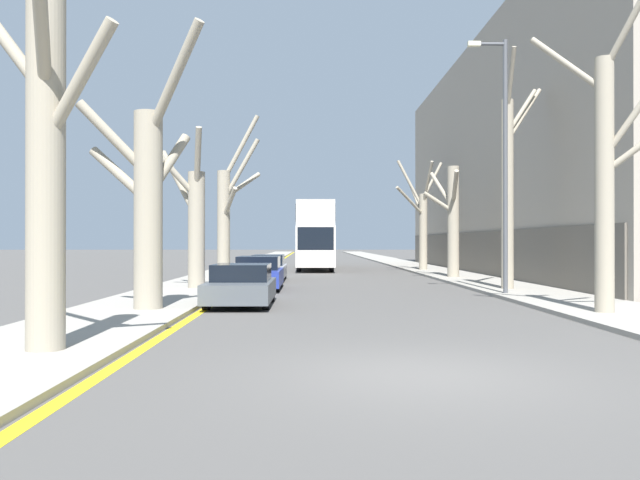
{
  "coord_description": "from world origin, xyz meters",
  "views": [
    {
      "loc": [
        -1.6,
        -8.88,
        1.9
      ],
      "look_at": [
        -0.97,
        28.83,
        2.03
      ],
      "focal_mm": 35.0,
      "sensor_mm": 36.0,
      "label": 1
    }
  ],
  "objects_px": {
    "street_tree_left_2": "(194,221)",
    "street_tree_left_0": "(43,149)",
    "street_tree_right_3": "(422,221)",
    "double_decker_bus": "(315,233)",
    "street_tree_left_1": "(148,198)",
    "street_tree_right_2": "(452,219)",
    "parked_car_1": "(258,274)",
    "street_tree_right_0": "(607,172)",
    "lamp_post": "(503,155)",
    "parked_car_2": "(268,268)",
    "street_tree_right_1": "(509,184)",
    "street_tree_left_3": "(227,215)",
    "parked_car_0": "(241,285)"
  },
  "relations": [
    {
      "from": "street_tree_right_0",
      "to": "lamp_post",
      "type": "xyz_separation_m",
      "value": [
        -0.77,
        6.0,
        1.29
      ]
    },
    {
      "from": "street_tree_right_0",
      "to": "street_tree_right_1",
      "type": "bearing_deg",
      "value": 89.19
    },
    {
      "from": "parked_car_0",
      "to": "parked_car_2",
      "type": "height_order",
      "value": "parked_car_2"
    },
    {
      "from": "parked_car_0",
      "to": "street_tree_right_0",
      "type": "bearing_deg",
      "value": -17.63
    },
    {
      "from": "street_tree_right_0",
      "to": "parked_car_0",
      "type": "xyz_separation_m",
      "value": [
        -9.59,
        3.05,
        -3.07
      ]
    },
    {
      "from": "street_tree_left_2",
      "to": "street_tree_right_2",
      "type": "height_order",
      "value": "street_tree_left_2"
    },
    {
      "from": "street_tree_left_2",
      "to": "street_tree_left_0",
      "type": "bearing_deg",
      "value": -89.56
    },
    {
      "from": "street_tree_left_2",
      "to": "parked_car_2",
      "type": "xyz_separation_m",
      "value": [
        2.45,
        6.62,
        -2.12
      ]
    },
    {
      "from": "street_tree_right_0",
      "to": "parked_car_1",
      "type": "distance_m",
      "value": 13.75
    },
    {
      "from": "street_tree_left_3",
      "to": "street_tree_left_1",
      "type": "bearing_deg",
      "value": -90.99
    },
    {
      "from": "street_tree_left_0",
      "to": "street_tree_left_2",
      "type": "height_order",
      "value": "street_tree_left_0"
    },
    {
      "from": "street_tree_left_0",
      "to": "street_tree_right_2",
      "type": "distance_m",
      "value": 24.63
    },
    {
      "from": "street_tree_right_3",
      "to": "lamp_post",
      "type": "height_order",
      "value": "lamp_post"
    },
    {
      "from": "street_tree_left_0",
      "to": "lamp_post",
      "type": "bearing_deg",
      "value": 45.38
    },
    {
      "from": "parked_car_1",
      "to": "parked_car_2",
      "type": "height_order",
      "value": "parked_car_1"
    },
    {
      "from": "lamp_post",
      "to": "street_tree_left_3",
      "type": "bearing_deg",
      "value": 139.83
    },
    {
      "from": "street_tree_left_3",
      "to": "street_tree_left_0",
      "type": "bearing_deg",
      "value": -90.86
    },
    {
      "from": "street_tree_left_3",
      "to": "street_tree_right_1",
      "type": "distance_m",
      "value": 13.72
    },
    {
      "from": "street_tree_right_0",
      "to": "street_tree_left_2",
      "type": "bearing_deg",
      "value": 144.06
    },
    {
      "from": "street_tree_right_1",
      "to": "street_tree_right_3",
      "type": "relative_size",
      "value": 1.24
    },
    {
      "from": "street_tree_left_0",
      "to": "lamp_post",
      "type": "xyz_separation_m",
      "value": [
        11.16,
        11.31,
        1.53
      ]
    },
    {
      "from": "parked_car_1",
      "to": "street_tree_right_1",
      "type": "bearing_deg",
      "value": -7.38
    },
    {
      "from": "street_tree_left_2",
      "to": "parked_car_0",
      "type": "xyz_separation_m",
      "value": [
        2.45,
        -5.68,
        -2.13
      ]
    },
    {
      "from": "street_tree_right_2",
      "to": "parked_car_1",
      "type": "xyz_separation_m",
      "value": [
        -9.42,
        -6.95,
        -2.46
      ]
    },
    {
      "from": "street_tree_right_2",
      "to": "lamp_post",
      "type": "xyz_separation_m",
      "value": [
        -0.6,
        -10.32,
        1.87
      ]
    },
    {
      "from": "street_tree_left_1",
      "to": "street_tree_right_3",
      "type": "bearing_deg",
      "value": 63.79
    },
    {
      "from": "street_tree_right_0",
      "to": "street_tree_right_1",
      "type": "distance_m",
      "value": 8.13
    },
    {
      "from": "street_tree_right_3",
      "to": "double_decker_bus",
      "type": "height_order",
      "value": "street_tree_right_3"
    },
    {
      "from": "street_tree_left_1",
      "to": "double_decker_bus",
      "type": "relative_size",
      "value": 0.62
    },
    {
      "from": "street_tree_right_1",
      "to": "street_tree_right_2",
      "type": "bearing_deg",
      "value": 92.04
    },
    {
      "from": "parked_car_0",
      "to": "parked_car_1",
      "type": "distance_m",
      "value": 6.32
    },
    {
      "from": "street_tree_left_3",
      "to": "street_tree_right_2",
      "type": "xyz_separation_m",
      "value": [
        11.45,
        1.16,
        -0.17
      ]
    },
    {
      "from": "double_decker_bus",
      "to": "street_tree_right_3",
      "type": "bearing_deg",
      "value": -25.44
    },
    {
      "from": "street_tree_right_0",
      "to": "parked_car_0",
      "type": "bearing_deg",
      "value": 162.37
    },
    {
      "from": "street_tree_left_0",
      "to": "lamp_post",
      "type": "distance_m",
      "value": 15.97
    },
    {
      "from": "street_tree_left_1",
      "to": "street_tree_right_1",
      "type": "relative_size",
      "value": 0.82
    },
    {
      "from": "street_tree_right_0",
      "to": "double_decker_bus",
      "type": "xyz_separation_m",
      "value": [
        -7.17,
        28.03,
        -1.11
      ]
    },
    {
      "from": "street_tree_right_3",
      "to": "street_tree_right_2",
      "type": "bearing_deg",
      "value": -89.69
    },
    {
      "from": "parked_car_0",
      "to": "parked_car_1",
      "type": "xyz_separation_m",
      "value": [
        -0.0,
        6.32,
        0.04
      ]
    },
    {
      "from": "parked_car_1",
      "to": "street_tree_left_0",
      "type": "bearing_deg",
      "value": -99.07
    },
    {
      "from": "street_tree_left_2",
      "to": "street_tree_right_1",
      "type": "bearing_deg",
      "value": -2.93
    },
    {
      "from": "street_tree_right_3",
      "to": "lamp_post",
      "type": "bearing_deg",
      "value": -91.69
    },
    {
      "from": "street_tree_left_3",
      "to": "parked_car_1",
      "type": "relative_size",
      "value": 1.95
    },
    {
      "from": "street_tree_left_1",
      "to": "street_tree_right_1",
      "type": "height_order",
      "value": "street_tree_right_1"
    },
    {
      "from": "street_tree_left_1",
      "to": "street_tree_left_2",
      "type": "height_order",
      "value": "street_tree_left_1"
    },
    {
      "from": "street_tree_left_2",
      "to": "street_tree_right_0",
      "type": "xyz_separation_m",
      "value": [
        12.05,
        -8.73,
        0.95
      ]
    },
    {
      "from": "street_tree_left_2",
      "to": "street_tree_left_3",
      "type": "bearing_deg",
      "value": 86.3
    },
    {
      "from": "street_tree_right_0",
      "to": "street_tree_right_2",
      "type": "relative_size",
      "value": 1.36
    },
    {
      "from": "street_tree_left_1",
      "to": "double_decker_bus",
      "type": "bearing_deg",
      "value": 80.11
    },
    {
      "from": "street_tree_right_0",
      "to": "lamp_post",
      "type": "bearing_deg",
      "value": 97.35
    }
  ]
}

